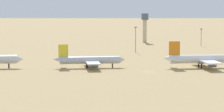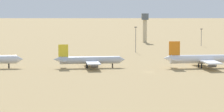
{
  "view_description": "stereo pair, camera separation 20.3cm",
  "coord_description": "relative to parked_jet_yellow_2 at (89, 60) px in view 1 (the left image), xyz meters",
  "views": [
    {
      "loc": [
        -33.64,
        -282.91,
        36.52
      ],
      "look_at": [
        -16.62,
        19.43,
        6.0
      ],
      "focal_mm": 94.86,
      "sensor_mm": 36.0,
      "label": 1
    },
    {
      "loc": [
        -33.44,
        -282.93,
        36.52
      ],
      "look_at": [
        -16.62,
        19.43,
        6.0
      ],
      "focal_mm": 94.86,
      "sensor_mm": 36.0,
      "label": 2
    }
  ],
  "objects": [
    {
      "name": "parked_jet_yellow_2",
      "position": [
        0.0,
        0.0,
        0.0
      ],
      "size": [
        37.12,
        31.25,
        12.26
      ],
      "rotation": [
        0.0,
        0.0,
        0.07
      ],
      "color": "silver",
      "rests_on": "ground"
    },
    {
      "name": "control_tower",
      "position": [
        47.35,
        167.15,
        9.99
      ],
      "size": [
        5.2,
        5.2,
        23.21
      ],
      "color": "#C6B793",
      "rests_on": "ground"
    },
    {
      "name": "ground",
      "position": [
        28.48,
        -18.34,
        -4.02
      ],
      "size": [
        4000.0,
        4000.0,
        0.0
      ],
      "primitive_type": "plane",
      "color": "tan"
    },
    {
      "name": "light_pole_west",
      "position": [
        31.91,
        82.39,
        5.66
      ],
      "size": [
        1.8,
        0.5,
        16.91
      ],
      "color": "#59595E",
      "rests_on": "ground"
    },
    {
      "name": "parked_jet_orange_3",
      "position": [
        58.23,
        -2.61,
        0.52
      ],
      "size": [
        41.97,
        35.42,
        13.86
      ],
      "rotation": [
        0.0,
        0.0,
        0.09
      ],
      "color": "white",
      "rests_on": "ground"
    },
    {
      "name": "light_pole_east",
      "position": [
        85.29,
        130.62,
        3.58
      ],
      "size": [
        1.8,
        0.5,
        12.88
      ],
      "color": "#59595E",
      "rests_on": "ground"
    }
  ]
}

